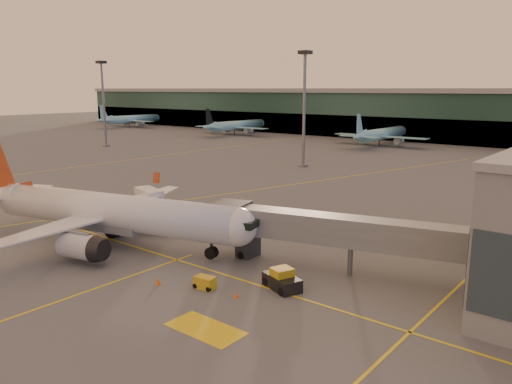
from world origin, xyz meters
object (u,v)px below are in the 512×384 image
Objects in this scene: catering_truck at (149,201)px; gpu_cart at (205,283)px; pushback_tug at (282,280)px; main_airplane at (104,212)px.

catering_truck reaches higher than gpu_cart.
gpu_cart is 6.83m from pushback_tug.
catering_truck is at bearing 102.34° from main_airplane.
main_airplane is 18.35m from gpu_cart.
main_airplane is 6.77× the size of catering_truck.
catering_truck is at bearing 144.06° from gpu_cart.
gpu_cart is at bearing -120.80° from pushback_tug.
pushback_tug is at bearing -0.09° from catering_truck.
catering_truck is at bearing -176.19° from pushback_tug.
main_airplane is 18.99× the size of gpu_cart.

